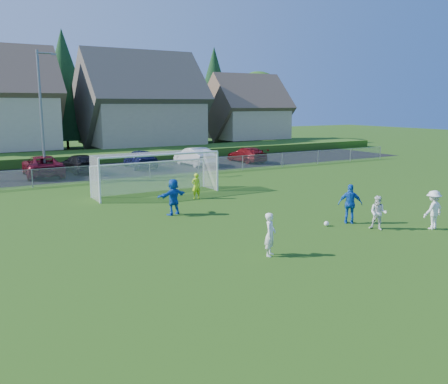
{
  "coord_description": "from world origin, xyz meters",
  "views": [
    {
      "loc": [
        -10.61,
        -10.01,
        5.3
      ],
      "look_at": [
        0.0,
        8.0,
        1.4
      ],
      "focal_mm": 38.0,
      "sensor_mm": 36.0,
      "label": 1
    }
  ],
  "objects_px": {
    "car_g": "(247,155)",
    "car_c": "(43,166)",
    "player_white_c": "(433,210)",
    "car_d": "(79,163)",
    "player_blue_a": "(350,204)",
    "player_white_b": "(378,213)",
    "car_e": "(140,159)",
    "player_blue_b": "(173,197)",
    "soccer_ball": "(326,224)",
    "goalkeeper": "(196,186)",
    "car_f": "(194,157)",
    "player_white_a": "(270,234)",
    "soccer_goal": "(155,167)"
  },
  "relations": [
    {
      "from": "car_g",
      "to": "car_c",
      "type": "bearing_deg",
      "value": -2.22
    },
    {
      "from": "player_white_c",
      "to": "car_d",
      "type": "relative_size",
      "value": 0.35
    },
    {
      "from": "car_g",
      "to": "player_blue_a",
      "type": "bearing_deg",
      "value": 67.38
    },
    {
      "from": "player_white_b",
      "to": "car_e",
      "type": "relative_size",
      "value": 0.31
    },
    {
      "from": "player_white_c",
      "to": "player_blue_b",
      "type": "xyz_separation_m",
      "value": [
        -8.47,
        8.09,
        0.04
      ]
    },
    {
      "from": "soccer_ball",
      "to": "goalkeeper",
      "type": "relative_size",
      "value": 0.15
    },
    {
      "from": "soccer_ball",
      "to": "player_white_b",
      "type": "distance_m",
      "value": 2.22
    },
    {
      "from": "player_white_b",
      "to": "car_f",
      "type": "height_order",
      "value": "car_f"
    },
    {
      "from": "player_white_c",
      "to": "car_c",
      "type": "distance_m",
      "value": 27.03
    },
    {
      "from": "player_white_c",
      "to": "car_c",
      "type": "xyz_separation_m",
      "value": [
        -11.65,
        24.39,
        -0.07
      ]
    },
    {
      "from": "player_white_a",
      "to": "player_white_b",
      "type": "bearing_deg",
      "value": -36.2
    },
    {
      "from": "player_blue_b",
      "to": "car_g",
      "type": "distance_m",
      "value": 21.63
    },
    {
      "from": "player_white_a",
      "to": "soccer_goal",
      "type": "height_order",
      "value": "soccer_goal"
    },
    {
      "from": "car_g",
      "to": "player_white_c",
      "type": "bearing_deg",
      "value": 74.6
    },
    {
      "from": "player_white_a",
      "to": "goalkeeper",
      "type": "bearing_deg",
      "value": 35.55
    },
    {
      "from": "car_f",
      "to": "car_g",
      "type": "distance_m",
      "value": 5.31
    },
    {
      "from": "car_g",
      "to": "car_d",
      "type": "bearing_deg",
      "value": -5.07
    },
    {
      "from": "player_white_c",
      "to": "car_e",
      "type": "bearing_deg",
      "value": -82.73
    },
    {
      "from": "player_blue_b",
      "to": "car_e",
      "type": "relative_size",
      "value": 0.38
    },
    {
      "from": "player_white_c",
      "to": "car_c",
      "type": "bearing_deg",
      "value": -65.98
    },
    {
      "from": "car_e",
      "to": "car_f",
      "type": "height_order",
      "value": "car_e"
    },
    {
      "from": "player_white_a",
      "to": "player_blue_a",
      "type": "bearing_deg",
      "value": -22.82
    },
    {
      "from": "player_white_a",
      "to": "player_blue_b",
      "type": "xyz_separation_m",
      "value": [
        -0.3,
        7.52,
        0.1
      ]
    },
    {
      "from": "car_g",
      "to": "soccer_goal",
      "type": "height_order",
      "value": "soccer_goal"
    },
    {
      "from": "car_e",
      "to": "car_f",
      "type": "xyz_separation_m",
      "value": [
        4.72,
        -0.67,
        -0.01
      ]
    },
    {
      "from": "car_c",
      "to": "soccer_goal",
      "type": "relative_size",
      "value": 0.75
    },
    {
      "from": "player_blue_a",
      "to": "car_e",
      "type": "bearing_deg",
      "value": -45.2
    },
    {
      "from": "player_blue_a",
      "to": "car_d",
      "type": "distance_m",
      "value": 23.47
    },
    {
      "from": "car_c",
      "to": "player_white_b",
      "type": "bearing_deg",
      "value": 115.21
    },
    {
      "from": "goalkeeper",
      "to": "soccer_ball",
      "type": "bearing_deg",
      "value": 107.33
    },
    {
      "from": "car_f",
      "to": "car_g",
      "type": "height_order",
      "value": "car_f"
    },
    {
      "from": "player_white_c",
      "to": "soccer_ball",
      "type": "bearing_deg",
      "value": -37.85
    },
    {
      "from": "car_d",
      "to": "soccer_goal",
      "type": "bearing_deg",
      "value": 92.15
    },
    {
      "from": "car_d",
      "to": "car_e",
      "type": "bearing_deg",
      "value": 171.72
    },
    {
      "from": "car_f",
      "to": "soccer_goal",
      "type": "bearing_deg",
      "value": 49.88
    },
    {
      "from": "car_d",
      "to": "player_white_b",
      "type": "bearing_deg",
      "value": 99.49
    },
    {
      "from": "player_blue_a",
      "to": "goalkeeper",
      "type": "relative_size",
      "value": 1.22
    },
    {
      "from": "car_f",
      "to": "player_white_c",
      "type": "bearing_deg",
      "value": 84.83
    },
    {
      "from": "player_blue_b",
      "to": "car_d",
      "type": "bearing_deg",
      "value": -103.25
    },
    {
      "from": "car_c",
      "to": "player_white_c",
      "type": "bearing_deg",
      "value": 118.5
    },
    {
      "from": "player_blue_a",
      "to": "goalkeeper",
      "type": "xyz_separation_m",
      "value": [
        -3.37,
        8.52,
        -0.16
      ]
    },
    {
      "from": "goalkeeper",
      "to": "car_d",
      "type": "distance_m",
      "value": 14.37
    },
    {
      "from": "car_c",
      "to": "car_f",
      "type": "distance_m",
      "value": 12.53
    },
    {
      "from": "goalkeeper",
      "to": "car_c",
      "type": "height_order",
      "value": "car_c"
    },
    {
      "from": "car_e",
      "to": "car_f",
      "type": "relative_size",
      "value": 0.98
    },
    {
      "from": "player_white_a",
      "to": "goalkeeper",
      "type": "relative_size",
      "value": 1.07
    },
    {
      "from": "player_white_b",
      "to": "soccer_goal",
      "type": "distance_m",
      "value": 13.48
    },
    {
      "from": "soccer_goal",
      "to": "soccer_ball",
      "type": "bearing_deg",
      "value": -72.06
    },
    {
      "from": "soccer_ball",
      "to": "player_white_b",
      "type": "xyz_separation_m",
      "value": [
        1.47,
        -1.55,
        0.62
      ]
    },
    {
      "from": "player_white_c",
      "to": "player_white_a",
      "type": "bearing_deg",
      "value": -5.46
    }
  ]
}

